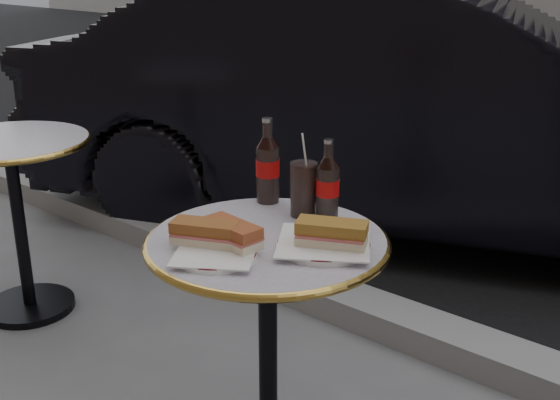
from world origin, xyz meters
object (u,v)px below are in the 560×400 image
Objects in this scene: cola_glass at (304,189)px; parked_car at (413,103)px; cola_bottle_left at (268,160)px; bistro_table at (268,363)px; plate_left at (216,255)px; plate_right at (324,245)px; cola_bottle_right at (328,180)px.

parked_car is at bearing 110.59° from cola_glass.
cola_bottle_left is 0.16m from cola_glass.
plate_left reaches higher than bistro_table.
plate_left is 0.36m from cola_glass.
parked_car is (-0.52, 1.76, -0.19)m from cola_bottle_left.
parked_car is (-0.68, 2.13, -0.08)m from plate_left.
plate_right is at bearing -39.09° from cola_glass.
cola_bottle_right is 0.06× the size of parked_car.
cola_glass is at bearing 140.91° from plate_right.
cola_bottle_left is at bearing 152.95° from plate_right.
cola_glass is at bearing 91.93° from plate_left.
cola_bottle_left is 1.63× the size of cola_glass.
plate_left is at bearing -66.88° from cola_bottle_left.
parked_car reaches higher than plate_left.
parked_car is at bearing 106.54° from cola_bottle_left.
plate_right is at bearing -27.05° from cola_bottle_left.
cola_glass is at bearing -8.78° from cola_bottle_left.
plate_right is 1.04× the size of cola_bottle_right.
cola_bottle_left reaches higher than cola_glass.
cola_bottle_right reaches higher than bistro_table.
bistro_table is 2.11m from parked_car.
cola_glass is 0.04× the size of parked_car.
plate_left is at bearing -127.85° from plate_right.
plate_left is 0.88× the size of cola_bottle_right.
plate_left is at bearing 176.07° from parked_car.
cola_glass reaches higher than bistro_table.
cola_bottle_right is at bearing 77.78° from bistro_table.
cola_bottle_left reaches higher than plate_right.
plate_right is 2.10m from parked_car.
plate_right is 0.21m from cola_bottle_right.
cola_glass is at bearing -169.57° from cola_bottle_right.
cola_glass is (-0.07, -0.01, -0.04)m from cola_bottle_right.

